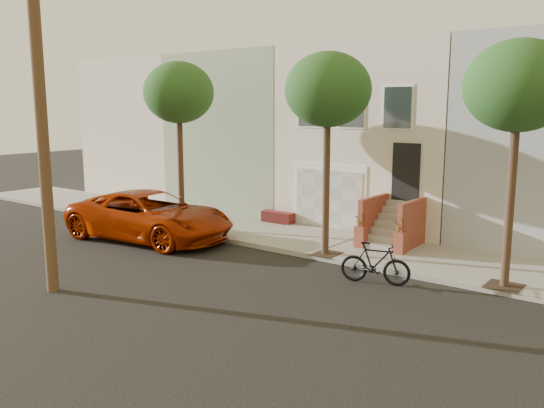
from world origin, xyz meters
The scene contains 9 objects.
ground centered at (0.00, 0.00, 0.00)m, with size 90.00×90.00×0.00m, color black.
sidewalk centered at (0.00, 5.35, 0.07)m, with size 40.00×3.70×0.15m, color gray.
house_row centered at (0.00, 11.19, 3.64)m, with size 33.10×11.70×7.00m.
tree_left centered at (-5.50, 3.90, 5.26)m, with size 2.70×2.57×6.30m.
tree_mid centered at (1.00, 3.90, 5.26)m, with size 2.70×2.57×6.30m.
tree_right centered at (6.50, 3.90, 5.26)m, with size 2.70×2.57×6.30m.
utility_pole centered at (8.00, -3.20, 5.19)m, with size 23.60×1.22×10.00m.
pickup_truck centered at (-5.43, 2.23, 0.88)m, with size 2.93×6.35×1.76m, color #9E2300.
motorcycle centered at (3.48, 2.47, 0.58)m, with size 0.54×1.92×1.15m, color black.
Camera 1 is at (10.22, -11.11, 4.82)m, focal length 37.34 mm.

